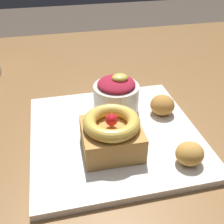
{
  "coord_description": "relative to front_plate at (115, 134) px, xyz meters",
  "views": [
    {
      "loc": [
        -0.13,
        -0.45,
        1.05
      ],
      "look_at": [
        -0.04,
        -0.05,
        0.77
      ],
      "focal_mm": 45.3,
      "sensor_mm": 36.0,
      "label": 1
    }
  ],
  "objects": [
    {
      "name": "dining_table",
      "position": [
        0.04,
        0.07,
        -0.09
      ],
      "size": [
        1.4,
        1.03,
        0.73
      ],
      "color": "brown",
      "rests_on": "ground_plane"
    },
    {
      "name": "front_plate",
      "position": [
        0.0,
        0.0,
        0.0
      ],
      "size": [
        0.29,
        0.29,
        0.01
      ],
      "primitive_type": "cube",
      "color": "white",
      "rests_on": "dining_table"
    },
    {
      "name": "cake_slice",
      "position": [
        -0.02,
        -0.04,
        0.04
      ],
      "size": [
        0.09,
        0.09,
        0.07
      ],
      "rotation": [
        0.0,
        0.0,
        -0.02
      ],
      "color": "#C68E47",
      "rests_on": "front_plate"
    },
    {
      "name": "berry_ramekin",
      "position": [
        0.02,
        0.07,
        0.04
      ],
      "size": [
        0.09,
        0.09,
        0.07
      ],
      "color": "silver",
      "rests_on": "front_plate"
    },
    {
      "name": "fritter_front",
      "position": [
        0.09,
        -0.1,
        0.02
      ],
      "size": [
        0.04,
        0.04,
        0.03
      ],
      "primitive_type": "ellipsoid",
      "color": "gold",
      "rests_on": "front_plate"
    },
    {
      "name": "fritter_middle",
      "position": [
        0.1,
        0.04,
        0.02
      ],
      "size": [
        0.05,
        0.05,
        0.04
      ],
      "primitive_type": "ellipsoid",
      "color": "#BC7F38",
      "rests_on": "front_plate"
    }
  ]
}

